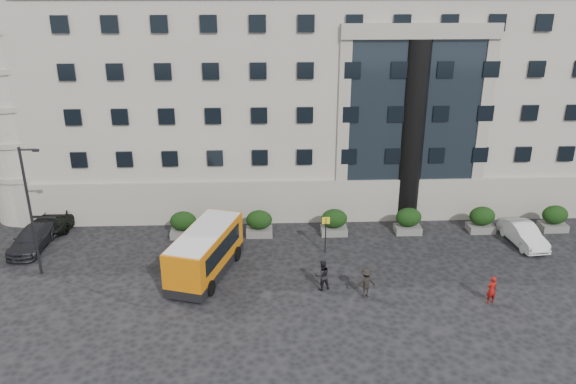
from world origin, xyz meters
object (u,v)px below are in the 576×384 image
at_px(hedge_a, 183,224).
at_px(pedestrian_c, 366,283).
at_px(hedge_b, 259,223).
at_px(street_lamp, 31,207).
at_px(red_truck, 45,181).
at_px(parked_car_d, 61,215).
at_px(hedge_d, 408,220).
at_px(minibus, 205,251).
at_px(pedestrian_a, 492,290).
at_px(hedge_f, 554,218).
at_px(bus_stop_sign, 326,229).
at_px(white_taxi, 523,234).
at_px(hedge_e, 482,219).
at_px(pedestrian_b, 322,275).
at_px(hedge_c, 334,222).
at_px(parked_car_c, 32,239).

bearing_deg(hedge_a, pedestrian_c, -36.02).
height_order(hedge_b, street_lamp, street_lamp).
height_order(red_truck, parked_car_d, red_truck).
relative_size(hedge_b, hedge_d, 1.00).
xyz_separation_m(minibus, parked_car_d, (-11.15, 7.62, -0.83)).
bearing_deg(hedge_d, pedestrian_a, -75.25).
distance_m(hedge_f, bus_stop_sign, 16.76).
distance_m(hedge_b, hedge_f, 20.80).
distance_m(parked_car_d, white_taxi, 32.30).
xyz_separation_m(street_lamp, pedestrian_c, (19.16, -3.36, -3.50)).
bearing_deg(hedge_f, street_lamp, -171.95).
bearing_deg(hedge_e, minibus, -164.31).
distance_m(hedge_a, white_taxi, 22.97).
bearing_deg(street_lamp, hedge_d, 11.53).
bearing_deg(red_truck, minibus, -34.91).
height_order(street_lamp, pedestrian_b, street_lamp).
bearing_deg(pedestrian_a, bus_stop_sign, -47.62).
distance_m(hedge_c, red_truck, 23.90).
distance_m(hedge_f, minibus, 24.55).
bearing_deg(minibus, pedestrian_c, 0.07).
xyz_separation_m(hedge_e, parked_car_c, (-30.56, -1.39, -0.24)).
bearing_deg(hedge_d, bus_stop_sign, -155.34).
distance_m(bus_stop_sign, minibus, 7.87).
xyz_separation_m(hedge_c, pedestrian_c, (0.82, -8.16, -0.06)).
relative_size(hedge_b, hedge_e, 1.00).
distance_m(parked_car_c, white_taxi, 32.64).
bearing_deg(hedge_a, hedge_f, 0.00).
height_order(hedge_f, pedestrian_b, hedge_f).
height_order(parked_car_c, pedestrian_b, pedestrian_b).
xyz_separation_m(parked_car_d, pedestrian_c, (20.34, -10.51, 0.14)).
xyz_separation_m(hedge_f, parked_car_c, (-35.76, -1.39, -0.24)).
bearing_deg(hedge_a, pedestrian_a, -26.86).
bearing_deg(white_taxi, hedge_b, 167.22).
xyz_separation_m(hedge_f, street_lamp, (-33.94, -4.80, 3.44)).
relative_size(street_lamp, red_truck, 1.57).
xyz_separation_m(red_truck, pedestrian_c, (23.37, -16.06, -0.47)).
bearing_deg(hedge_a, hedge_e, 0.00).
bearing_deg(hedge_b, minibus, -120.99).
xyz_separation_m(bus_stop_sign, red_truck, (-21.65, 10.70, -0.39)).
relative_size(hedge_b, hedge_f, 1.00).
bearing_deg(pedestrian_a, red_truck, -40.46).
height_order(hedge_b, hedge_c, same).
distance_m(pedestrian_a, pedestrian_b, 9.32).
height_order(hedge_c, minibus, minibus).
xyz_separation_m(hedge_a, pedestrian_c, (11.22, -8.16, -0.06)).
xyz_separation_m(hedge_e, red_truck, (-32.95, 7.90, 0.41)).
height_order(minibus, white_taxi, minibus).
bearing_deg(bus_stop_sign, parked_car_d, 164.53).
bearing_deg(hedge_e, red_truck, 166.51).
relative_size(hedge_f, pedestrian_a, 1.12).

